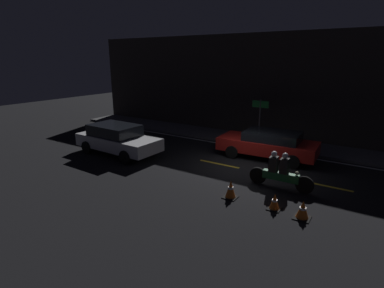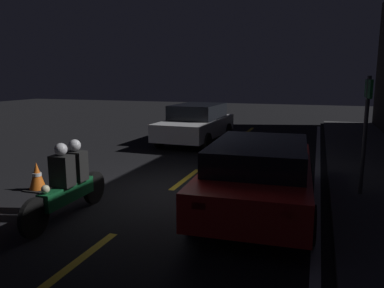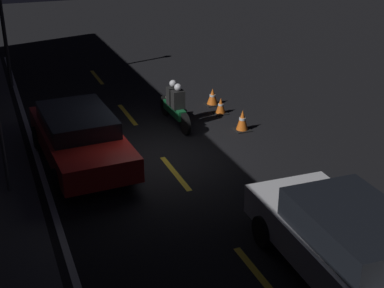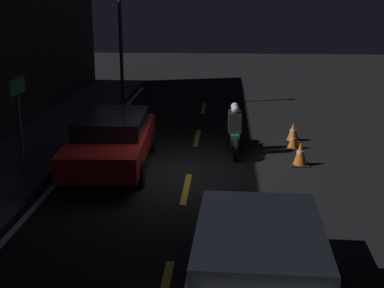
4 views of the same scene
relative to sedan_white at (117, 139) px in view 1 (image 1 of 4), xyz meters
name	(u,v)px [view 1 (image 1 of 4)]	position (x,y,z in m)	size (l,w,h in m)	color
ground_plane	(239,168)	(6.07, 1.36, -0.78)	(56.00, 56.00, 0.00)	black
raised_curb	(273,143)	(6.07, 5.92, -0.71)	(28.00, 2.39, 0.13)	#4C4C4F
building_front	(284,88)	(6.07, 7.26, 2.27)	(28.00, 0.30, 6.10)	#2D2826
lane_dash_a	(89,137)	(-3.93, 1.36, -0.78)	(2.00, 0.14, 0.01)	gold
lane_dash_b	(145,149)	(0.57, 1.36, -0.78)	(2.00, 0.14, 0.01)	gold
lane_dash_c	(219,164)	(5.07, 1.36, -0.78)	(2.00, 0.14, 0.01)	gold
lane_dash_d	(324,186)	(9.57, 1.36, -0.78)	(2.00, 0.14, 0.01)	gold
lane_solid_kerb	(264,150)	(6.07, 4.48, -0.78)	(25.20, 0.14, 0.01)	silver
sedan_white	(117,139)	(0.00, 0.00, 0.00)	(4.51, 2.06, 1.47)	silver
taxi_red	(268,143)	(6.62, 3.40, -0.05)	(4.67, 2.13, 1.33)	red
motorcycle	(279,171)	(8.14, 0.22, -0.13)	(2.37, 0.37, 1.39)	black
traffic_cone_near	(231,189)	(7.00, -1.49, -0.47)	(0.47, 0.47, 0.64)	black
traffic_cone_mid	(275,202)	(8.54, -1.49, -0.52)	(0.41, 0.41, 0.53)	black
traffic_cone_far	(303,210)	(9.43, -1.59, -0.50)	(0.49, 0.49, 0.57)	black
shop_sign	(260,113)	(5.43, 5.31, 1.04)	(0.90, 0.08, 2.40)	#4C4C51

